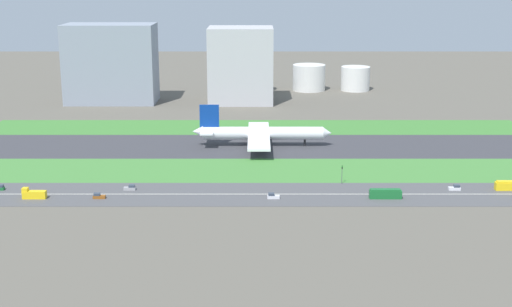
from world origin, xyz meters
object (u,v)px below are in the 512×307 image
truck_0 (30,195)px  fuel_tank_centre (305,78)px  car_3 (451,188)px  fuel_tank_east (352,78)px  bus_0 (382,194)px  terminal_building (107,64)px  bus_1 (507,185)px  car_6 (270,196)px  airliner (256,133)px  fuel_tank_west (252,81)px  car_4 (127,188)px  hangar_building (237,65)px  car_1 (95,196)px  traffic_light (339,173)px

truck_0 → fuel_tank_centre: (116.75, 237.00, 7.18)m
car_3 → fuel_tank_east: bearing=91.6°
bus_0 → fuel_tank_east: fuel_tank_east is taller
terminal_building → truck_0: bearing=-87.2°
bus_1 → car_3: size_ratio=2.64×
car_3 → terminal_building: 246.48m
car_6 → fuel_tank_east: size_ratio=0.22×
terminal_building → fuel_tank_east: terminal_building is taller
car_3 → airliner: bearing=137.1°
airliner → truck_0: bearing=-136.4°
bus_0 → fuel_tank_west: bearing=-78.7°
terminal_building → fuel_tank_west: terminal_building is taller
car_4 → fuel_tank_east: bearing=63.0°
bus_1 → car_4: size_ratio=2.64×
truck_0 → terminal_building: 193.56m
fuel_tank_centre → car_4: bearing=-110.2°
car_6 → fuel_tank_east: bearing=-104.7°
hangar_building → fuel_tank_west: hangar_building is taller
car_3 → car_4: same height
bus_1 → fuel_tank_east: fuel_tank_east is taller
car_6 → truck_0: bearing=0.0°
car_6 → terminal_building: 215.91m
car_6 → hangar_building: (-15.58, 192.00, 22.34)m
airliner → hangar_building: 115.80m
car_1 → fuel_tank_east: bearing=-117.9°
car_3 → traffic_light: traffic_light is taller
bus_1 → truck_0: 176.13m
bus_1 → terminal_building: bearing=135.5°
car_3 → fuel_tank_centre: size_ratio=0.20×
car_3 → traffic_light: 42.48m
traffic_light → terminal_building: (-122.98, 174.01, 19.96)m
truck_0 → car_4: size_ratio=1.91×
bus_0 → car_4: bearing=-6.1°
fuel_tank_east → car_1: bearing=-117.9°
fuel_tank_west → fuel_tank_east: 69.10m
car_1 → terminal_building: (-33.00, 192.00, 23.33)m
airliner → car_4: airliner is taller
car_6 → airliner: bearing=-86.7°
bus_0 → fuel_tank_centre: bearing=-87.5°
fuel_tank_west → car_1: bearing=-103.3°
fuel_tank_west → fuel_tank_east: size_ratio=1.20×
fuel_tank_west → fuel_tank_centre: (37.13, 0.00, 2.32)m
bus_0 → traffic_light: traffic_light is taller
bus_1 → airliner: bearing=144.1°
fuel_tank_west → fuel_tank_centre: 37.21m
bus_1 → fuel_tank_centre: 234.67m
truck_0 → fuel_tank_west: bearing=-108.6°
car_3 → truck_0: 155.34m
fuel_tank_east → fuel_tank_west: bearing=180.0°
fuel_tank_centre → fuel_tank_west: bearing=180.0°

